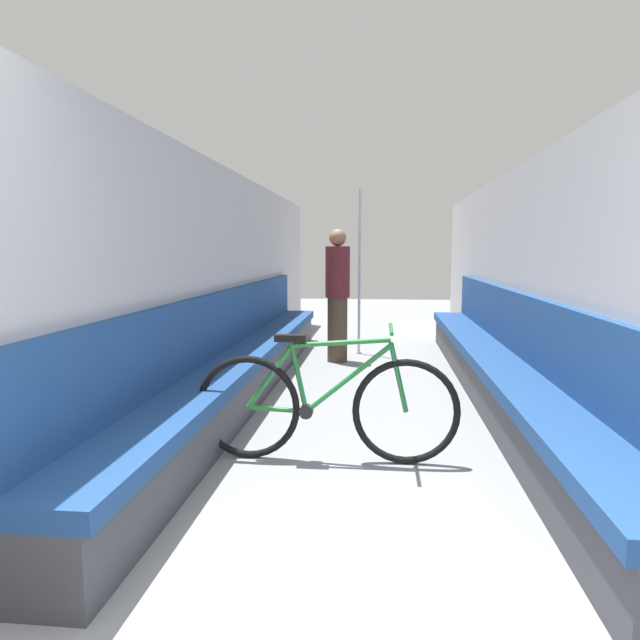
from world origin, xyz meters
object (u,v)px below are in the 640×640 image
object	(u,v)px
bench_seat_row_right	(498,368)
bicycle	(326,406)
bench_seat_row_left	(243,362)
passenger_standing	(338,294)
grab_pole_near	(359,275)

from	to	relation	value
bench_seat_row_right	bicycle	distance (m)	2.16
bicycle	bench_seat_row_right	bearing A→B (deg)	31.55
bench_seat_row_right	bench_seat_row_left	bearing A→B (deg)	180.00
bicycle	passenger_standing	world-z (taller)	passenger_standing
bench_seat_row_left	bicycle	world-z (taller)	bench_seat_row_left
bench_seat_row_right	bicycle	xyz separation A→B (m)	(-1.42, -1.63, 0.05)
bench_seat_row_right	bicycle	size ratio (longest dim) A/B	3.94
bench_seat_row_left	passenger_standing	world-z (taller)	passenger_standing
bicycle	bench_seat_row_left	bearing A→B (deg)	102.48
bench_seat_row_right	passenger_standing	world-z (taller)	passenger_standing
passenger_standing	bench_seat_row_left	bearing A→B (deg)	6.26
bench_seat_row_right	grab_pole_near	distance (m)	2.77
bench_seat_row_left	grab_pole_near	size ratio (longest dim) A/B	3.16
bench_seat_row_right	passenger_standing	distance (m)	2.41
bench_seat_row_left	bench_seat_row_right	size ratio (longest dim) A/B	1.00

